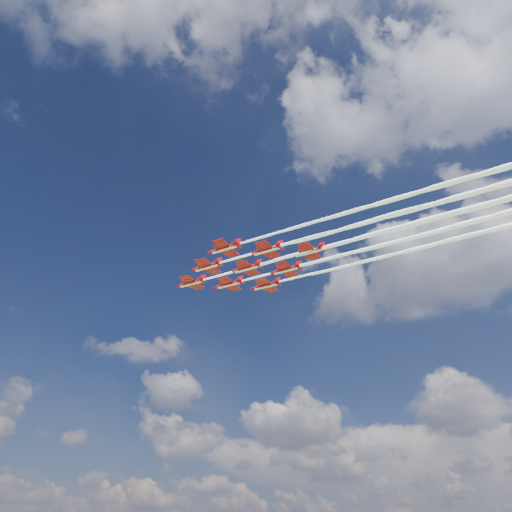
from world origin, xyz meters
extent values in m
cylinder|color=#AE0913|center=(-24.18, -6.00, 83.77)|extent=(8.68, 2.15, 1.18)
cone|color=#AE0913|center=(-29.53, -6.61, 83.77)|extent=(2.27, 1.42, 1.18)
cone|color=#AE0913|center=(-19.16, -5.43, 83.77)|extent=(1.72, 1.25, 1.08)
ellipsoid|color=black|center=(-26.32, -6.24, 84.25)|extent=(2.33, 1.23, 0.77)
cube|color=#AE0913|center=(-23.65, -5.94, 83.71)|extent=(4.54, 10.22, 0.15)
cube|color=#AE0913|center=(-19.91, -5.52, 83.77)|extent=(1.93, 4.02, 0.13)
cube|color=#AE0913|center=(-19.70, -5.49, 84.74)|extent=(1.73, 0.34, 1.94)
cube|color=white|center=(-24.18, -6.00, 83.23)|extent=(8.13, 1.87, 0.13)
cylinder|color=#AE0913|center=(-13.12, -11.41, 83.77)|extent=(8.68, 2.15, 1.18)
cone|color=#AE0913|center=(-18.46, -12.02, 83.77)|extent=(2.27, 1.42, 1.18)
cone|color=#AE0913|center=(-8.09, -10.84, 83.77)|extent=(1.72, 1.25, 1.08)
ellipsoid|color=black|center=(-15.25, -11.65, 84.25)|extent=(2.33, 1.23, 0.77)
cube|color=#AE0913|center=(-12.58, -11.35, 83.71)|extent=(4.54, 10.22, 0.15)
cube|color=#AE0913|center=(-8.84, -10.92, 83.77)|extent=(1.93, 4.02, 0.13)
cube|color=#AE0913|center=(-8.63, -10.90, 84.74)|extent=(1.73, 0.34, 1.94)
cube|color=white|center=(-13.12, -11.41, 83.23)|extent=(8.13, 1.87, 0.13)
cylinder|color=#AE0913|center=(-14.61, 1.75, 83.77)|extent=(8.68, 2.15, 1.18)
cone|color=#AE0913|center=(-19.95, 1.14, 83.77)|extent=(2.27, 1.42, 1.18)
cone|color=#AE0913|center=(-9.59, 2.32, 83.77)|extent=(1.72, 1.25, 1.08)
ellipsoid|color=black|center=(-16.75, 1.51, 84.25)|extent=(2.33, 1.23, 0.77)
cube|color=#AE0913|center=(-14.08, 1.81, 83.71)|extent=(4.54, 10.22, 0.15)
cube|color=#AE0913|center=(-10.33, 2.24, 83.77)|extent=(1.93, 4.02, 0.13)
cube|color=#AE0913|center=(-10.12, 2.26, 84.74)|extent=(1.73, 0.34, 1.94)
cube|color=white|center=(-14.61, 1.75, 83.23)|extent=(8.13, 1.87, 0.13)
cylinder|color=#AE0913|center=(-2.05, -16.82, 83.77)|extent=(8.68, 2.15, 1.18)
cone|color=#AE0913|center=(-7.39, -17.43, 83.77)|extent=(2.27, 1.42, 1.18)
cone|color=#AE0913|center=(2.98, -16.25, 83.77)|extent=(1.72, 1.25, 1.08)
ellipsoid|color=black|center=(-4.19, -17.06, 84.25)|extent=(2.33, 1.23, 0.77)
cube|color=#AE0913|center=(-1.51, -16.76, 83.71)|extent=(4.54, 10.22, 0.15)
cube|color=#AE0913|center=(2.23, -16.33, 83.77)|extent=(1.93, 4.02, 0.13)
cube|color=#AE0913|center=(2.44, -16.31, 84.74)|extent=(1.73, 0.34, 1.94)
cube|color=white|center=(-2.05, -16.82, 83.23)|extent=(8.13, 1.87, 0.13)
cylinder|color=#AE0913|center=(-3.54, -3.66, 83.77)|extent=(8.68, 2.15, 1.18)
cone|color=#AE0913|center=(-8.89, -4.26, 83.77)|extent=(2.27, 1.42, 1.18)
cone|color=#AE0913|center=(1.48, -3.09, 83.77)|extent=(1.72, 1.25, 1.08)
ellipsoid|color=black|center=(-5.68, -3.90, 84.25)|extent=(2.33, 1.23, 0.77)
cube|color=#AE0913|center=(-3.01, -3.60, 83.71)|extent=(4.54, 10.22, 0.15)
cube|color=#AE0913|center=(0.73, -3.17, 83.77)|extent=(1.93, 4.02, 0.13)
cube|color=#AE0913|center=(0.95, -3.15, 84.74)|extent=(1.73, 0.34, 1.94)
cube|color=white|center=(-3.54, -3.66, 83.23)|extent=(8.13, 1.87, 0.13)
cylinder|color=#AE0913|center=(-5.04, 9.50, 83.77)|extent=(8.68, 2.15, 1.18)
cone|color=#AE0913|center=(-10.38, 8.90, 83.77)|extent=(2.27, 1.42, 1.18)
cone|color=#AE0913|center=(-0.01, 10.07, 83.77)|extent=(1.72, 1.25, 1.08)
ellipsoid|color=black|center=(-7.17, 9.26, 84.25)|extent=(2.33, 1.23, 0.77)
cube|color=#AE0913|center=(-4.50, 9.56, 83.71)|extent=(4.54, 10.22, 0.15)
cube|color=#AE0913|center=(-0.76, 9.99, 83.77)|extent=(1.93, 4.02, 0.13)
cube|color=#AE0913|center=(-0.55, 10.01, 84.74)|extent=(1.73, 0.34, 1.94)
cube|color=white|center=(-5.04, 9.50, 83.23)|extent=(8.13, 1.87, 0.13)
cylinder|color=#AE0913|center=(7.53, -9.07, 83.77)|extent=(8.68, 2.15, 1.18)
cone|color=#AE0913|center=(2.18, -9.67, 83.77)|extent=(2.27, 1.42, 1.18)
cone|color=#AE0913|center=(12.55, -8.50, 83.77)|extent=(1.72, 1.25, 1.08)
ellipsoid|color=black|center=(5.39, -9.31, 84.25)|extent=(2.33, 1.23, 0.77)
cube|color=#AE0913|center=(8.06, -9.01, 83.71)|extent=(4.54, 10.22, 0.15)
cube|color=#AE0913|center=(11.80, -8.58, 83.77)|extent=(1.93, 4.02, 0.13)
cube|color=#AE0913|center=(12.01, -8.56, 84.74)|extent=(1.73, 0.34, 1.94)
cube|color=white|center=(7.53, -9.07, 83.23)|extent=(8.13, 1.87, 0.13)
cylinder|color=#AE0913|center=(6.03, 4.09, 83.77)|extent=(8.68, 2.15, 1.18)
cone|color=#AE0913|center=(0.69, 3.49, 83.77)|extent=(2.27, 1.42, 1.18)
cone|color=#AE0913|center=(11.06, 4.66, 83.77)|extent=(1.72, 1.25, 1.08)
ellipsoid|color=black|center=(3.89, 3.85, 84.25)|extent=(2.33, 1.23, 0.77)
cube|color=#AE0913|center=(6.57, 4.15, 83.71)|extent=(4.54, 10.22, 0.15)
cube|color=#AE0913|center=(10.31, 4.58, 83.77)|extent=(1.93, 4.02, 0.13)
cube|color=#AE0913|center=(10.52, 4.60, 84.74)|extent=(1.73, 0.34, 1.94)
cube|color=white|center=(6.03, 4.09, 83.23)|extent=(8.13, 1.87, 0.13)
cylinder|color=#AE0913|center=(17.10, -1.32, 83.77)|extent=(8.68, 2.15, 1.18)
cone|color=#AE0913|center=(11.75, -1.92, 83.77)|extent=(2.27, 1.42, 1.18)
cone|color=#AE0913|center=(22.12, -0.74, 83.77)|extent=(1.72, 1.25, 1.08)
ellipsoid|color=black|center=(14.96, -1.56, 84.25)|extent=(2.33, 1.23, 0.77)
cube|color=#AE0913|center=(17.63, -1.25, 83.71)|extent=(4.54, 10.22, 0.15)
cube|color=#AE0913|center=(21.37, -0.83, 83.77)|extent=(1.93, 4.02, 0.13)
cube|color=#AE0913|center=(21.59, -0.81, 84.74)|extent=(1.73, 0.34, 1.94)
cube|color=white|center=(17.10, -1.32, 83.23)|extent=(8.13, 1.87, 0.13)
camera|label=1|loc=(75.26, -113.06, 6.75)|focal=35.00mm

